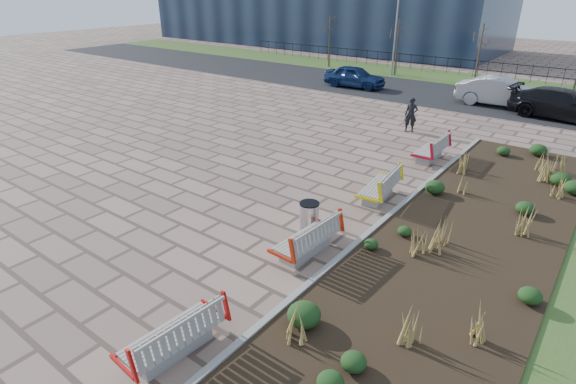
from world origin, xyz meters
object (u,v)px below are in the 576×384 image
Objects in this scene: bench_a at (171,332)px; litter_bin at (309,216)px; bench_c at (378,185)px; pedestrian at (411,115)px; lamp_west at (395,34)px; bench_b at (305,237)px; car_silver at (502,92)px; bench_d at (430,148)px; car_black at (563,104)px; car_blue at (355,77)px.

bench_a is 5.55m from litter_bin.
pedestrian is at bearing 99.46° from bench_c.
lamp_west reaches higher than bench_c.
bench_b is (0.00, 4.40, 0.00)m from bench_a.
litter_bin is at bearing -104.26° from pedestrian.
litter_bin is 0.17× the size of car_silver.
bench_b is 2.54× the size of litter_bin.
pedestrian is (-2.18, 11.76, 0.31)m from bench_b.
pedestrian is at bearing 124.28° from bench_d.
car_black reaches higher than bench_a.
car_silver is at bearing -27.83° from lamp_west.
car_black is at bearing 83.45° from bench_b.
bench_a is at bearing -83.29° from litter_bin.
car_silver is (-0.02, 10.83, 0.32)m from bench_d.
bench_d is at bearing 94.48° from bench_a.
bench_b is at bearing 174.92° from car_black.
car_blue is at bearing 116.10° from bench_a.
bench_a and bench_c have the same top height.
bench_b is 18.83m from car_black.
car_silver is at bearing 78.63° from car_black.
pedestrian is (-2.18, 3.10, 0.31)m from bench_d.
car_blue is 5.78m from lamp_west.
pedestrian reaches higher than bench_a.
litter_bin is 0.16× the size of car_black.
lamp_west is at bearing 69.89° from car_black.
litter_bin is at bearing -108.55° from bench_c.
bench_a is 16.31m from pedestrian.
bench_d is (0.00, 13.06, 0.00)m from bench_a.
bench_a is 1.29× the size of pedestrian.
car_blue is (-9.25, 14.80, 0.23)m from bench_c.
pedestrian is (-1.53, 10.65, 0.40)m from litter_bin.
lamp_west reaches higher than car_blue.
car_black is at bearing -109.63° from car_silver.
lamp_west is (-9.00, 20.08, 2.54)m from bench_c.
car_blue is at bearing 112.16° from pedestrian.
bench_c is (0.00, 4.15, 0.00)m from bench_b.
pedestrian is at bearing -139.42° from car_blue.
bench_d is 13.84m from car_blue.
car_blue is 12.50m from car_black.
bench_d is at bearing 176.65° from car_silver.
litter_bin is 18.39m from car_silver.
lamp_west reaches higher than bench_b.
pedestrian is at bearing 103.83° from bench_b.
bench_b is at bearing -101.94° from pedestrian.
bench_c is at bearing -96.47° from pedestrian.
pedestrian is (-2.18, 7.61, 0.31)m from bench_c.
bench_a is at bearing -86.66° from bench_b.
car_silver is (-0.02, 23.89, 0.32)m from bench_a.
lamp_west is (-8.98, 4.74, 2.22)m from car_silver.
car_black is (12.49, -0.40, 0.05)m from car_blue.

